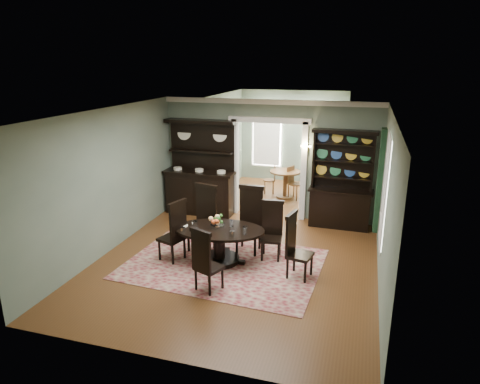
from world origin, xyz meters
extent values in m
cube|color=brown|center=(0.00, 0.00, -0.01)|extent=(5.50, 6.00, 0.01)
cube|color=white|center=(0.00, 0.00, 3.00)|extent=(5.50, 6.00, 0.01)
cube|color=gray|center=(-2.75, 0.00, 1.50)|extent=(0.01, 6.00, 3.00)
cube|color=gray|center=(2.75, 0.00, 1.50)|extent=(0.01, 6.00, 3.00)
cube|color=gray|center=(0.00, -3.00, 1.50)|extent=(5.50, 0.01, 3.00)
cube|color=gray|center=(-1.83, 3.00, 1.50)|extent=(1.85, 0.01, 3.00)
cube|color=gray|center=(1.83, 3.00, 1.50)|extent=(1.85, 0.01, 3.00)
cube|color=gray|center=(0.00, 3.00, 2.75)|extent=(1.80, 0.01, 0.50)
cube|color=white|center=(0.00, 2.95, 2.94)|extent=(5.50, 0.10, 0.12)
cube|color=brown|center=(0.00, 4.75, -0.01)|extent=(3.50, 3.50, 0.01)
cube|color=white|center=(0.00, 4.75, 3.00)|extent=(3.50, 3.50, 0.01)
cube|color=gray|center=(-1.75, 4.75, 1.50)|extent=(0.01, 3.50, 3.00)
cube|color=gray|center=(1.75, 4.75, 1.50)|extent=(0.01, 3.50, 3.00)
cube|color=gray|center=(0.00, 6.50, 1.50)|extent=(3.50, 0.01, 3.00)
cube|color=white|center=(-0.85, 6.45, 1.55)|extent=(1.05, 0.06, 2.20)
cube|color=white|center=(0.85, 6.45, 1.55)|extent=(1.05, 0.06, 2.20)
cube|color=white|center=(-0.90, 3.00, 1.25)|extent=(0.14, 0.25, 2.50)
cube|color=white|center=(0.90, 3.00, 1.25)|extent=(0.14, 0.25, 2.50)
cube|color=white|center=(0.00, 3.00, 2.50)|extent=(2.08, 0.25, 0.14)
cube|color=white|center=(2.74, 0.60, 1.60)|extent=(0.02, 1.10, 2.00)
cube|color=white|center=(2.73, 0.60, 1.60)|extent=(0.01, 1.22, 2.12)
cube|color=black|center=(2.65, 1.28, 1.60)|extent=(0.10, 0.35, 2.10)
cube|color=gold|center=(0.95, 2.92, 1.85)|extent=(0.08, 0.05, 0.18)
sphere|color=#FFD88C|center=(0.85, 2.77, 1.93)|extent=(0.07, 0.07, 0.07)
sphere|color=#FFD88C|center=(1.05, 2.77, 1.93)|extent=(0.07, 0.07, 0.07)
cube|color=maroon|center=(-0.21, -0.05, 0.01)|extent=(3.92, 2.92, 0.01)
ellipsoid|color=black|center=(-0.32, 0.03, 0.69)|extent=(1.93, 1.35, 0.05)
cylinder|color=black|center=(-0.32, 0.03, 0.66)|extent=(1.86, 1.86, 0.03)
cylinder|color=black|center=(-0.32, 0.03, 0.36)|extent=(0.23, 0.23, 0.63)
cylinder|color=black|center=(-0.32, 0.03, 0.05)|extent=(0.80, 0.80, 0.10)
cylinder|color=silver|center=(-0.39, 0.11, 0.74)|extent=(0.29, 0.29, 0.05)
cube|color=black|center=(-0.88, 0.45, 0.50)|extent=(0.60, 0.58, 0.07)
cube|color=black|center=(-0.83, 0.66, 0.94)|extent=(0.50, 0.17, 0.85)
cube|color=black|center=(-0.83, 0.66, 1.38)|extent=(0.55, 0.20, 0.09)
cylinder|color=black|center=(-1.11, 0.30, 0.25)|extent=(0.05, 0.05, 0.50)
cylinder|color=black|center=(-0.73, 0.21, 0.25)|extent=(0.05, 0.05, 0.50)
cylinder|color=black|center=(-1.03, 0.68, 0.25)|extent=(0.05, 0.05, 0.50)
cylinder|color=black|center=(-0.64, 0.60, 0.25)|extent=(0.05, 0.05, 0.50)
cube|color=black|center=(0.11, 0.65, 0.50)|extent=(0.50, 0.48, 0.07)
cube|color=black|center=(0.11, 0.87, 0.93)|extent=(0.50, 0.06, 0.85)
cube|color=black|center=(0.11, 0.87, 1.37)|extent=(0.54, 0.08, 0.09)
cylinder|color=black|center=(-0.09, 0.46, 0.25)|extent=(0.05, 0.05, 0.50)
cylinder|color=black|center=(0.30, 0.46, 0.25)|extent=(0.05, 0.05, 0.50)
cylinder|color=black|center=(-0.09, 0.85, 0.25)|extent=(0.05, 0.05, 0.50)
cylinder|color=black|center=(0.30, 0.85, 0.25)|extent=(0.05, 0.05, 0.50)
cube|color=black|center=(0.64, 0.48, 0.43)|extent=(0.47, 0.45, 0.06)
cube|color=black|center=(0.62, 0.66, 0.80)|extent=(0.43, 0.10, 0.72)
cube|color=black|center=(0.62, 0.66, 1.16)|extent=(0.47, 0.12, 0.07)
cylinder|color=black|center=(0.49, 0.29, 0.21)|extent=(0.05, 0.05, 0.43)
cylinder|color=black|center=(0.82, 0.33, 0.21)|extent=(0.05, 0.05, 0.43)
cylinder|color=black|center=(0.45, 0.62, 0.21)|extent=(0.05, 0.05, 0.43)
cylinder|color=black|center=(0.78, 0.66, 0.21)|extent=(0.05, 0.05, 0.43)
cube|color=black|center=(-1.29, -0.15, 0.46)|extent=(0.55, 0.57, 0.06)
cube|color=black|center=(-1.10, -0.20, 0.85)|extent=(0.18, 0.45, 0.77)
cube|color=black|center=(-1.10, -0.20, 1.25)|extent=(0.21, 0.49, 0.08)
cylinder|color=black|center=(-1.40, 0.08, 0.23)|extent=(0.05, 0.05, 0.46)
cylinder|color=black|center=(-1.51, -0.26, 0.23)|extent=(0.05, 0.05, 0.46)
cylinder|color=black|center=(-1.06, -0.03, 0.23)|extent=(0.05, 0.05, 0.46)
cylinder|color=black|center=(-1.17, -0.37, 0.23)|extent=(0.05, 0.05, 0.46)
cube|color=black|center=(1.32, -0.16, 0.44)|extent=(0.50, 0.52, 0.06)
cube|color=black|center=(1.14, -0.12, 0.83)|extent=(0.14, 0.44, 0.75)
cube|color=black|center=(1.14, -0.12, 1.21)|extent=(0.16, 0.49, 0.08)
cylinder|color=black|center=(1.46, -0.36, 0.22)|extent=(0.05, 0.05, 0.44)
cylinder|color=black|center=(1.53, -0.02, 0.22)|extent=(0.05, 0.05, 0.44)
cylinder|color=black|center=(1.12, -0.29, 0.22)|extent=(0.05, 0.05, 0.44)
cylinder|color=black|center=(1.19, 0.05, 0.22)|extent=(0.05, 0.05, 0.44)
cube|color=black|center=(-0.14, -1.06, 0.42)|extent=(0.55, 0.54, 0.06)
cube|color=black|center=(-0.21, -1.23, 0.79)|extent=(0.41, 0.20, 0.72)
cube|color=black|center=(-0.21, -1.23, 1.16)|extent=(0.45, 0.24, 0.07)
cylinder|color=black|center=(0.08, -0.97, 0.21)|extent=(0.05, 0.05, 0.42)
cylinder|color=black|center=(-0.23, -0.85, 0.21)|extent=(0.05, 0.05, 0.42)
cylinder|color=black|center=(-0.05, -1.28, 0.21)|extent=(0.05, 0.05, 0.42)
cylinder|color=black|center=(-0.35, -1.15, 0.21)|extent=(0.05, 0.05, 0.42)
cube|color=black|center=(-1.77, 2.67, 0.55)|extent=(1.76, 0.61, 1.10)
cube|color=black|center=(-1.77, 2.67, 1.12)|extent=(1.87, 0.66, 0.05)
cube|color=black|center=(-1.77, 2.91, 1.78)|extent=(1.76, 0.09, 1.30)
cube|color=black|center=(-1.77, 2.80, 1.65)|extent=(1.70, 0.31, 0.04)
cube|color=black|center=(-1.77, 2.78, 2.42)|extent=(1.87, 0.39, 0.09)
cube|color=black|center=(1.84, 2.70, 0.45)|extent=(1.43, 0.54, 0.91)
cube|color=black|center=(1.84, 2.70, 0.92)|extent=(1.53, 0.59, 0.04)
cube|color=black|center=(1.84, 2.90, 1.62)|extent=(1.42, 0.09, 1.37)
cube|color=black|center=(1.16, 2.80, 1.62)|extent=(0.06, 0.26, 1.41)
cube|color=black|center=(2.53, 2.80, 1.62)|extent=(0.06, 0.26, 1.41)
cube|color=black|center=(1.84, 2.78, 2.32)|extent=(1.52, 0.36, 0.08)
cube|color=black|center=(1.84, 2.80, 1.21)|extent=(1.42, 0.30, 0.03)
cube|color=black|center=(1.84, 2.80, 1.62)|extent=(1.42, 0.30, 0.03)
cube|color=black|center=(1.84, 2.80, 2.02)|extent=(1.42, 0.30, 0.03)
cylinder|color=brown|center=(0.15, 4.56, 0.80)|extent=(0.89, 0.89, 0.04)
cylinder|color=brown|center=(0.15, 4.56, 0.41)|extent=(0.11, 0.11, 0.78)
cylinder|color=brown|center=(0.15, 4.56, 0.03)|extent=(0.49, 0.49, 0.07)
cylinder|color=brown|center=(-0.41, 4.90, 0.41)|extent=(0.36, 0.36, 0.04)
cube|color=brown|center=(-0.25, 4.94, 0.63)|extent=(0.10, 0.32, 0.45)
cylinder|color=brown|center=(-0.56, 4.99, 0.20)|extent=(0.03, 0.03, 0.41)
cylinder|color=brown|center=(-0.50, 4.75, 0.20)|extent=(0.03, 0.03, 0.41)
cylinder|color=brown|center=(-0.31, 5.05, 0.20)|extent=(0.03, 0.03, 0.41)
cylinder|color=brown|center=(-0.25, 4.81, 0.20)|extent=(0.03, 0.03, 0.41)
cylinder|color=brown|center=(0.46, 4.56, 0.45)|extent=(0.40, 0.40, 0.04)
cube|color=brown|center=(0.29, 4.63, 0.71)|extent=(0.17, 0.35, 0.50)
cylinder|color=brown|center=(0.53, 4.37, 0.23)|extent=(0.04, 0.04, 0.45)
cylinder|color=brown|center=(0.64, 4.63, 0.23)|extent=(0.04, 0.04, 0.45)
cylinder|color=brown|center=(0.27, 4.48, 0.23)|extent=(0.04, 0.04, 0.45)
cylinder|color=brown|center=(0.38, 4.74, 0.23)|extent=(0.04, 0.04, 0.45)
camera|label=1|loc=(2.31, -7.40, 3.90)|focal=32.00mm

